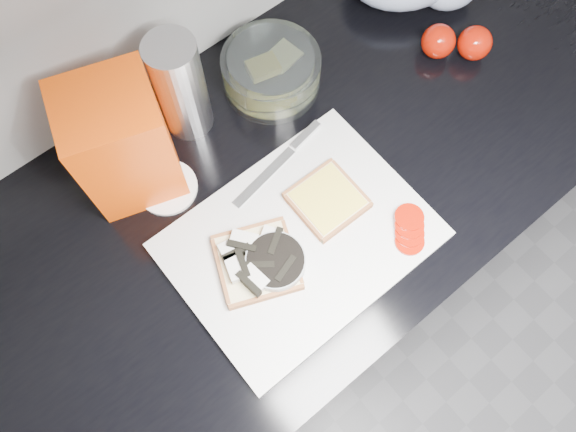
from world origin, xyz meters
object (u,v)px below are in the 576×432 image
at_px(bread_bag, 123,144).
at_px(glass_bowl, 271,72).
at_px(cutting_board, 300,240).
at_px(steel_canister, 180,87).

bearing_deg(bread_bag, glass_bowl, 18.94).
height_order(cutting_board, glass_bowl, glass_bowl).
relative_size(cutting_board, glass_bowl, 2.31).
relative_size(cutting_board, bread_bag, 1.82).
distance_m(cutting_board, steel_canister, 0.31).
xyz_separation_m(glass_bowl, steel_canister, (-0.16, 0.03, 0.06)).
relative_size(glass_bowl, steel_canister, 0.88).
xyz_separation_m(cutting_board, bread_bag, (-0.13, 0.26, 0.10)).
height_order(cutting_board, bread_bag, bread_bag).
bearing_deg(cutting_board, bread_bag, 117.30).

